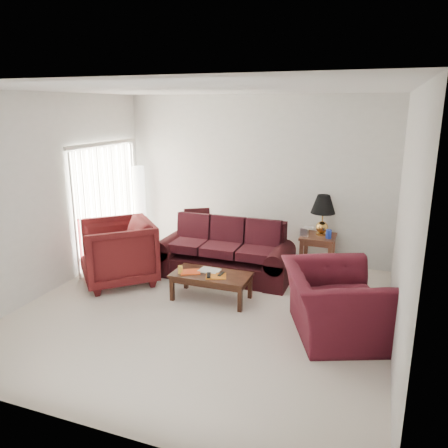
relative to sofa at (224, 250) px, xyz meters
name	(u,v)px	position (x,y,z in m)	size (l,w,h in m)	color
floor	(203,310)	(0.18, -1.32, -0.46)	(5.00, 5.00, 0.00)	beige
blinds	(107,204)	(-2.24, -0.02, 0.62)	(0.10, 2.00, 2.16)	silver
sofa	(224,250)	(0.00, 0.00, 0.00)	(2.27, 0.98, 0.93)	black
throw_pillow	(197,221)	(-0.75, 0.62, 0.28)	(0.46, 0.13, 0.46)	black
end_table	(317,253)	(1.44, 0.82, -0.15)	(0.58, 0.58, 0.64)	#4E341B
table_lamp	(323,215)	(1.49, 0.88, 0.52)	(0.42, 0.42, 0.70)	#C0893C
clock	(304,232)	(1.22, 0.68, 0.24)	(0.14, 0.05, 0.14)	silver
blue_canister	(329,234)	(1.63, 0.70, 0.25)	(0.09, 0.09, 0.15)	#1B36B0
picture_frame	(309,227)	(1.25, 0.98, 0.26)	(0.14, 0.02, 0.17)	white
floor_lamp	(140,207)	(-2.12, 0.88, 0.38)	(0.27, 0.27, 1.68)	white
armchair_left	(117,252)	(-1.52, -0.84, 0.05)	(1.10, 1.13, 1.03)	#491012
armchair_right	(334,303)	(1.97, -1.35, -0.04)	(1.32, 1.15, 0.86)	#430F19
coffee_table	(211,287)	(0.15, -0.93, -0.26)	(1.15, 0.58, 0.40)	black
magazine_red	(190,272)	(-0.16, -0.99, -0.05)	(0.29, 0.22, 0.02)	#E44616
magazine_white	(209,270)	(0.08, -0.84, -0.05)	(0.30, 0.23, 0.02)	beige
magazine_orange	(216,276)	(0.26, -1.01, -0.05)	(0.29, 0.22, 0.02)	#BD6316
remote_a	(209,275)	(0.17, -1.06, -0.03)	(0.05, 0.18, 0.02)	black
remote_b	(221,274)	(0.31, -0.95, -0.03)	(0.04, 0.15, 0.02)	black
yellow_glass	(180,270)	(-0.28, -1.07, 0.00)	(0.07, 0.07, 0.12)	gold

